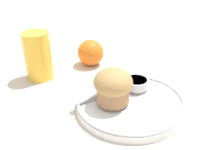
# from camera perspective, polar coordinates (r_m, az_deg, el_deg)

# --- Properties ---
(ground_plane) EXTENTS (3.00, 3.00, 0.00)m
(ground_plane) POSITION_cam_1_polar(r_m,az_deg,el_deg) (0.51, 2.68, -8.01)
(ground_plane) COLOR beige
(plate) EXTENTS (0.22, 0.22, 0.02)m
(plate) POSITION_cam_1_polar(r_m,az_deg,el_deg) (0.52, 4.10, -6.20)
(plate) COLOR white
(plate) RESTS_ON ground_plane
(muffin) EXTENTS (0.08, 0.08, 0.07)m
(muffin) POSITION_cam_1_polar(r_m,az_deg,el_deg) (0.48, 0.25, -2.52)
(muffin) COLOR #9E7047
(muffin) RESTS_ON plate
(cream_ramekin) EXTENTS (0.05, 0.05, 0.02)m
(cream_ramekin) POSITION_cam_1_polar(r_m,az_deg,el_deg) (0.55, 5.60, -1.79)
(cream_ramekin) COLOR silver
(cream_ramekin) RESTS_ON plate
(berry_pair) EXTENTS (0.03, 0.02, 0.02)m
(berry_pair) POSITION_cam_1_polar(r_m,az_deg,el_deg) (0.52, -0.86, -3.25)
(berry_pair) COLOR maroon
(berry_pair) RESTS_ON plate
(butter_knife) EXTENTS (0.20, 0.03, 0.00)m
(butter_knife) POSITION_cam_1_polar(r_m,az_deg,el_deg) (0.54, 0.28, -2.88)
(butter_knife) COLOR silver
(butter_knife) RESTS_ON plate
(orange_fruit) EXTENTS (0.07, 0.07, 0.07)m
(orange_fruit) POSITION_cam_1_polar(r_m,az_deg,el_deg) (0.68, -4.91, 5.11)
(orange_fruit) COLOR orange
(orange_fruit) RESTS_ON ground_plane
(juice_glass) EXTENTS (0.06, 0.06, 0.12)m
(juice_glass) POSITION_cam_1_polar(r_m,az_deg,el_deg) (0.63, -16.55, 4.22)
(juice_glass) COLOR gold
(juice_glass) RESTS_ON ground_plane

